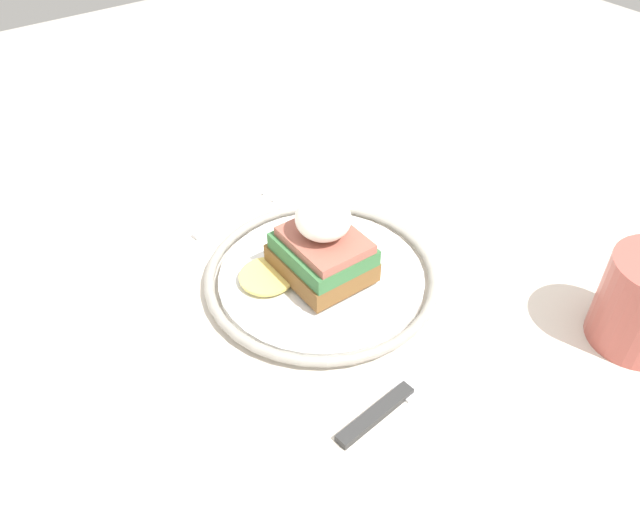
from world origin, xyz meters
name	(u,v)px	position (x,y,z in m)	size (l,w,h in m)	color
dining_table	(329,367)	(0.00, 0.00, 0.61)	(0.86, 0.87, 0.73)	beige
plate	(320,277)	(-0.01, 0.00, 0.74)	(0.23, 0.23, 0.02)	white
sandwich	(320,247)	(-0.01, 0.00, 0.78)	(0.10, 0.11, 0.09)	brown
fork	(251,207)	(-0.16, 0.01, 0.73)	(0.04, 0.14, 0.00)	silver
knife	(410,387)	(0.13, -0.02, 0.73)	(0.04, 0.20, 0.01)	#2D2D2D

